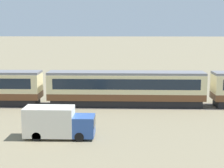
% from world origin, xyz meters
% --- Properties ---
extents(passenger_train, '(99.07, 3.08, 4.23)m').
position_xyz_m(passenger_train, '(-25.73, 0.54, 2.35)').
color(passenger_train, brown).
rests_on(passenger_train, ground_plane).
extents(railway_track, '(159.59, 3.60, 0.04)m').
position_xyz_m(railway_track, '(-34.19, 0.54, 0.01)').
color(railway_track, '#665B51').
rests_on(railway_track, ground_plane).
extents(delivery_truck_blue, '(6.10, 2.18, 2.75)m').
position_xyz_m(delivery_truck_blue, '(-32.07, -11.86, 1.38)').
color(delivery_truck_blue, '#2D519E').
rests_on(delivery_truck_blue, ground_plane).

